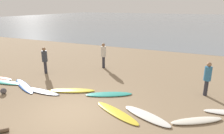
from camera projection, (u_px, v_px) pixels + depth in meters
The scene contains 14 objects.
ground_plane at pixel (141, 59), 17.23m from camera, with size 120.00×120.00×0.20m, color #8C7559.
ocean_water at pixel (190, 20), 63.96m from camera, with size 140.00×100.00×0.01m, color slate.
surfboard_1 at pixel (4, 82), 11.72m from camera, with size 2.37×0.54×0.08m, color teal.
surfboard_2 at pixel (24, 86), 11.18m from camera, with size 2.66×0.48×0.07m, color #1E479E.
surfboard_3 at pixel (41, 91), 10.48m from camera, with size 2.31×0.53×0.06m, color #333338.
surfboard_4 at pixel (71, 90), 10.54m from camera, with size 2.42×0.56×0.09m, color yellow.
surfboard_5 at pixel (109, 94), 10.11m from camera, with size 2.31×0.57×0.08m, color teal.
surfboard_6 at pixel (116, 113), 8.38m from camera, with size 2.48×0.51×0.07m, color yellow.
surfboard_7 at pixel (147, 116), 8.11m from camera, with size 2.22×0.58×0.10m, color white.
surfboard_8 at pixel (197, 121), 7.77m from camera, with size 2.12×0.46×0.10m, color silver.
person_0 at pixel (103, 53), 14.25m from camera, with size 0.36×0.36×1.77m.
person_2 at pixel (45, 58), 13.07m from camera, with size 0.35×0.35×1.73m.
person_3 at pixel (208, 76), 9.80m from camera, with size 0.34×0.34×1.70m.
beach_rock_near at pixel (3, 91), 10.22m from camera, with size 0.30×0.30×0.30m, color #504C51.
Camera 1 is at (4.61, -6.22, 4.26)m, focal length 32.63 mm.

